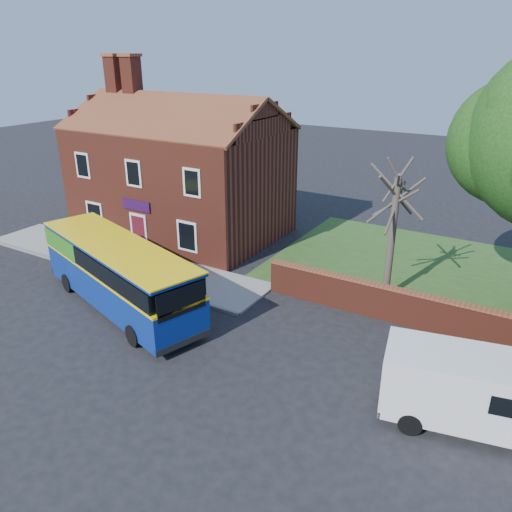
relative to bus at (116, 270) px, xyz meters
The scene contains 7 objects.
ground 4.29m from the bus, 32.34° to the right, with size 120.00×120.00×0.00m, color black.
pavement 5.45m from the bus, 135.27° to the left, with size 18.00×3.50×0.12m, color gray.
kerb 4.47m from the bus, 152.71° to the left, with size 18.00×0.15×0.14m, color slate.
shop_building 10.24m from the bus, 111.53° to the left, with size 12.30×8.13×10.50m.
bus is the anchor object (origin of this frame).
van_near 15.23m from the bus, ahead, with size 5.79×3.20×2.40m.
bare_tree 12.51m from the bus, 34.08° to the left, with size 2.37×2.82×6.32m.
Camera 1 is at (12.51, -12.14, 10.87)m, focal length 35.00 mm.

